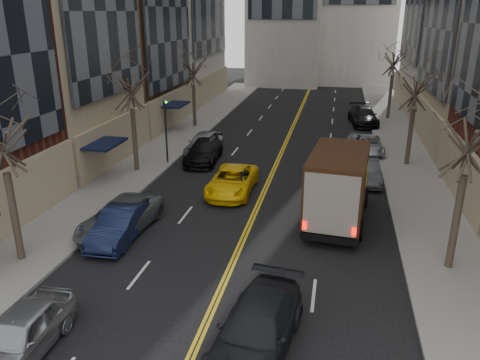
% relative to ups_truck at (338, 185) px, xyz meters
% --- Properties ---
extents(sidewalk_left, '(4.00, 66.00, 0.15)m').
position_rel_ups_truck_xyz_m(sidewalk_left, '(-13.20, 12.07, -1.82)').
color(sidewalk_left, slate).
rests_on(sidewalk_left, ground).
extents(sidewalk_right, '(4.00, 66.00, 0.15)m').
position_rel_ups_truck_xyz_m(sidewalk_right, '(4.80, 12.07, -1.82)').
color(sidewalk_right, slate).
rests_on(sidewalk_right, ground).
extents(tree_lf_mid, '(3.20, 3.20, 8.91)m').
position_rel_ups_truck_xyz_m(tree_lf_mid, '(-13.00, 5.07, 4.70)').
color(tree_lf_mid, '#382D23').
rests_on(tree_lf_mid, sidewalk_left).
extents(tree_lf_far, '(3.20, 3.20, 8.12)m').
position_rel_ups_truck_xyz_m(tree_lf_far, '(-13.00, 18.07, 4.13)').
color(tree_lf_far, '#382D23').
rests_on(tree_lf_far, sidewalk_left).
extents(tree_rt_near, '(3.20, 3.20, 8.71)m').
position_rel_ups_truck_xyz_m(tree_rt_near, '(4.60, -3.93, 4.56)').
color(tree_rt_near, '#382D23').
rests_on(tree_rt_near, sidewalk_right).
extents(tree_rt_mid, '(3.20, 3.20, 8.32)m').
position_rel_ups_truck_xyz_m(tree_rt_mid, '(4.60, 10.07, 4.27)').
color(tree_rt_mid, '#382D23').
rests_on(tree_rt_mid, sidewalk_right).
extents(tree_rt_far, '(3.20, 3.20, 9.11)m').
position_rel_ups_truck_xyz_m(tree_rt_far, '(4.60, 25.07, 4.84)').
color(tree_rt_far, '#382D23').
rests_on(tree_rt_far, sidewalk_right).
extents(traffic_signal, '(0.29, 0.26, 4.70)m').
position_rel_ups_truck_xyz_m(traffic_signal, '(-11.60, 7.07, 0.92)').
color(traffic_signal, black).
rests_on(traffic_signal, sidewalk_left).
extents(ups_truck, '(3.31, 7.09, 3.76)m').
position_rel_ups_truck_xyz_m(ups_truck, '(0.00, 0.00, 0.00)').
color(ups_truck, black).
rests_on(ups_truck, ground).
extents(observer_sedan, '(2.85, 5.61, 1.56)m').
position_rel_ups_truck_xyz_m(observer_sedan, '(-2.29, -10.35, -1.12)').
color(observer_sedan, black).
rests_on(observer_sedan, ground).
extents(taxi, '(2.40, 5.20, 1.44)m').
position_rel_ups_truck_xyz_m(taxi, '(-6.01, 2.71, -1.17)').
color(taxi, yellow).
rests_on(taxi, ground).
extents(pedestrian, '(0.53, 0.64, 1.50)m').
position_rel_ups_truck_xyz_m(pedestrian, '(-5.27, 2.31, -1.15)').
color(pedestrian, black).
rests_on(pedestrian, ground).
extents(parked_lf_a, '(1.88, 4.43, 1.49)m').
position_rel_ups_truck_xyz_m(parked_lf_a, '(-9.30, -12.02, -1.15)').
color(parked_lf_a, '#9DA1A5').
rests_on(parked_lf_a, ground).
extents(parked_lf_b, '(1.74, 4.59, 1.49)m').
position_rel_ups_truck_xyz_m(parked_lf_b, '(-9.78, -4.15, -1.15)').
color(parked_lf_b, '#101633').
rests_on(parked_lf_b, ground).
extents(parked_lf_c, '(2.85, 5.49, 1.48)m').
position_rel_ups_truck_xyz_m(parked_lf_c, '(-10.11, -3.41, -1.16)').
color(parked_lf_c, '#55595E').
rests_on(parked_lf_c, ground).
extents(parked_lf_d, '(2.44, 5.29, 1.50)m').
position_rel_ups_truck_xyz_m(parked_lf_d, '(-9.30, 8.19, -1.15)').
color(parked_lf_d, black).
rests_on(parked_lf_d, ground).
extents(parked_lf_e, '(2.19, 4.83, 1.61)m').
position_rel_ups_truck_xyz_m(parked_lf_e, '(-9.85, 10.07, -1.09)').
color(parked_lf_e, '#B3B6BB').
rests_on(parked_lf_e, ground).
extents(parked_rt_a, '(1.64, 4.07, 1.31)m').
position_rel_ups_truck_xyz_m(parked_rt_a, '(1.76, 6.15, -1.24)').
color(parked_rt_a, '#45474C').
rests_on(parked_rt_a, ground).
extents(parked_rt_b, '(2.39, 4.73, 1.28)m').
position_rel_ups_truck_xyz_m(parked_rt_b, '(2.10, 12.64, -1.26)').
color(parked_rt_b, '#AEB1B6').
rests_on(parked_rt_b, ground).
extents(parked_rt_c, '(2.96, 5.85, 1.63)m').
position_rel_ups_truck_xyz_m(parked_rt_c, '(2.10, 22.30, -1.08)').
color(parked_rt_c, black).
rests_on(parked_rt_c, ground).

